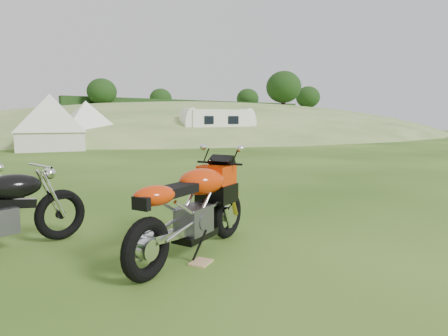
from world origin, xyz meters
TOP-DOWN VIEW (x-y plane):
  - ground at (0.00, 0.00)m, footprint 120.00×120.00m
  - hillside at (24.00, 40.00)m, footprint 80.00×64.00m
  - hedgerow at (24.00, 40.00)m, footprint 36.00×1.20m
  - sport_motorcycle at (-1.17, -0.37)m, footprint 2.25×1.42m
  - plywood_board at (-1.23, -0.64)m, footprint 0.33×0.31m
  - tent_left at (0.85, 18.28)m, footprint 4.01×4.01m
  - tent_mid at (3.76, 21.91)m, footprint 3.28×3.28m
  - caravan at (11.71, 17.84)m, footprint 5.60×3.61m

SIDE VIEW (x-z plane):
  - ground at x=0.00m, z-range 0.00..0.00m
  - hillside at x=24.00m, z-range -4.00..4.00m
  - hedgerow at x=24.00m, z-range -4.30..4.30m
  - plywood_board at x=-1.23m, z-range 0.00..0.02m
  - sport_motorcycle at x=-1.17m, z-range 0.00..1.33m
  - caravan at x=11.71m, z-range 0.00..2.42m
  - tent_mid at x=3.76m, z-range 0.00..2.81m
  - tent_left at x=0.85m, z-range 0.00..2.89m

